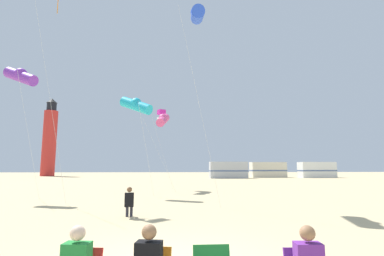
# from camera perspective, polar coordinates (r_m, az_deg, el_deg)

# --- Properties ---
(kite_flyer_standing) EXTENTS (0.36, 0.53, 1.16)m
(kite_flyer_standing) POSITION_cam_1_polar(r_m,az_deg,el_deg) (11.64, -12.29, -13.96)
(kite_flyer_standing) COLOR black
(kite_flyer_standing) RESTS_ON ground
(kite_box_magenta) EXTENTS (2.00, 1.53, 7.09)m
(kite_box_magenta) POSITION_cam_1_polar(r_m,az_deg,el_deg) (26.42, -6.07, 2.35)
(kite_box_magenta) COLOR silver
(kite_box_magenta) RESTS_ON ground
(kite_tube_blue) EXTENTS (2.08, 2.53, 10.96)m
(kite_tube_blue) POSITION_cam_1_polar(r_m,az_deg,el_deg) (17.06, 1.09, 21.55)
(kite_tube_blue) COLOR silver
(kite_tube_blue) RESTS_ON ground
(kite_diamond_orange) EXTENTS (2.33, 2.05, 12.31)m
(kite_diamond_orange) POSITION_cam_1_polar(r_m,az_deg,el_deg) (20.17, -25.03, 21.46)
(kite_diamond_orange) COLOR silver
(kite_diamond_orange) RESTS_ON ground
(kite_tube_violet) EXTENTS (2.69, 2.27, 8.26)m
(kite_tube_violet) POSITION_cam_1_polar(r_m,az_deg,el_deg) (21.21, -30.74, 8.84)
(kite_tube_violet) COLOR silver
(kite_tube_violet) RESTS_ON ground
(kite_tube_rainbow) EXTENTS (2.73, 2.90, 6.60)m
(kite_tube_rainbow) POSITION_cam_1_polar(r_m,az_deg,el_deg) (24.57, -5.75, 1.66)
(kite_tube_rainbow) COLOR silver
(kite_tube_rainbow) RESTS_ON ground
(kite_tube_cyan) EXTENTS (2.54, 2.26, 6.80)m
(kite_tube_cyan) POSITION_cam_1_polar(r_m,az_deg,el_deg) (20.01, -10.99, 4.49)
(kite_tube_cyan) COLOR silver
(kite_tube_cyan) RESTS_ON ground
(lighthouse_distant) EXTENTS (2.80, 2.80, 16.80)m
(lighthouse_distant) POSITION_cam_1_polar(r_m,az_deg,el_deg) (69.20, -26.33, -1.99)
(lighthouse_distant) COLOR red
(lighthouse_distant) RESTS_ON ground
(rv_van_silver) EXTENTS (6.47, 2.42, 2.80)m
(rv_van_silver) POSITION_cam_1_polar(r_m,az_deg,el_deg) (50.51, 7.18, -8.24)
(rv_van_silver) COLOR #B7BABF
(rv_van_silver) RESTS_ON ground
(rv_van_cream) EXTENTS (6.44, 2.35, 2.80)m
(rv_van_cream) POSITION_cam_1_polar(r_m,az_deg,el_deg) (55.64, 14.78, -7.99)
(rv_van_cream) COLOR beige
(rv_van_cream) RESTS_ON ground
(rv_van_white) EXTENTS (6.51, 2.55, 2.80)m
(rv_van_white) POSITION_cam_1_polar(r_m,az_deg,el_deg) (57.59, 23.43, -7.60)
(rv_van_white) COLOR white
(rv_van_white) RESTS_ON ground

